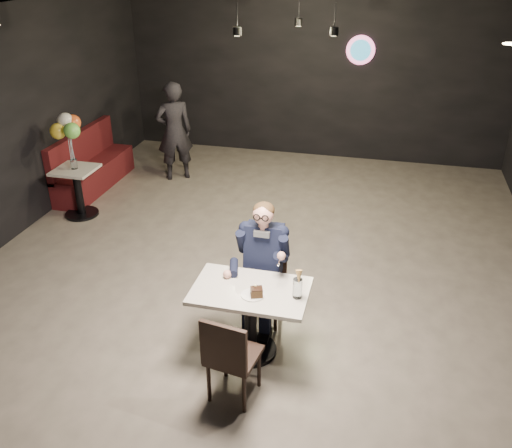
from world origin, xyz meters
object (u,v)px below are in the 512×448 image
(side_table, at_px, (79,193))
(passerby, at_px, (174,131))
(seated_man, at_px, (264,262))
(main_table, at_px, (251,321))
(chair_near, at_px, (234,354))
(chair_far, at_px, (263,283))
(booth_bench, at_px, (93,160))
(balloon_vase, at_px, (74,164))
(sundae_glass, at_px, (297,288))

(side_table, height_order, passerby, passerby)
(seated_man, height_order, side_table, seated_man)
(main_table, relative_size, side_table, 1.55)
(main_table, distance_m, seated_man, 0.65)
(chair_near, distance_m, passerby, 5.28)
(chair_far, relative_size, booth_bench, 0.48)
(balloon_vase, bearing_deg, main_table, -36.27)
(chair_far, xyz_separation_m, seated_man, (0.00, 0.00, 0.26))
(sundae_glass, bearing_deg, side_table, 146.95)
(chair_near, xyz_separation_m, sundae_glass, (0.45, 0.56, 0.39))
(main_table, height_order, sundae_glass, sundae_glass)
(seated_man, xyz_separation_m, side_table, (-3.25, 1.83, -0.36))
(chair_far, bearing_deg, main_table, -90.00)
(side_table, bearing_deg, passerby, 63.32)
(chair_near, bearing_deg, sundae_glass, 60.04)
(chair_near, relative_size, sundae_glass, 4.67)
(sundae_glass, height_order, booth_bench, booth_bench)
(seated_man, distance_m, passerby, 4.28)
(seated_man, xyz_separation_m, booth_bench, (-3.55, 2.83, -0.24))
(seated_man, bearing_deg, balloon_vase, 150.56)
(balloon_vase, bearing_deg, chair_near, -42.46)
(main_table, xyz_separation_m, chair_far, (0.00, 0.55, 0.09))
(chair_near, relative_size, seated_man, 0.64)
(chair_near, height_order, balloon_vase, chair_near)
(booth_bench, bearing_deg, sundae_glass, -40.43)
(chair_near, height_order, seated_man, seated_man)
(sundae_glass, xyz_separation_m, balloon_vase, (-3.70, 2.41, -0.03))
(side_table, bearing_deg, sundae_glass, -33.05)
(chair_far, distance_m, booth_bench, 4.54)
(chair_near, xyz_separation_m, booth_bench, (-3.55, 3.97, 0.02))
(chair_near, distance_m, booth_bench, 5.32)
(chair_near, distance_m, sundae_glass, 0.82)
(sundae_glass, relative_size, booth_bench, 0.10)
(sundae_glass, relative_size, passerby, 0.12)
(main_table, height_order, chair_far, chair_far)
(seated_man, bearing_deg, chair_far, -90.00)
(booth_bench, distance_m, side_table, 1.05)
(booth_bench, xyz_separation_m, side_table, (0.30, -1.00, -0.12))
(main_table, height_order, chair_near, chair_near)
(booth_bench, xyz_separation_m, balloon_vase, (0.30, -1.00, 0.34))
(chair_far, relative_size, side_table, 1.29)
(chair_far, relative_size, balloon_vase, 6.42)
(balloon_vase, bearing_deg, seated_man, -29.44)
(chair_far, xyz_separation_m, balloon_vase, (-3.25, 1.83, 0.36))
(sundae_glass, height_order, balloon_vase, sundae_glass)
(chair_far, bearing_deg, passerby, 123.73)
(side_table, bearing_deg, main_table, -36.27)
(booth_bench, distance_m, balloon_vase, 1.10)
(main_table, bearing_deg, booth_bench, 136.36)
(booth_bench, height_order, passerby, passerby)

